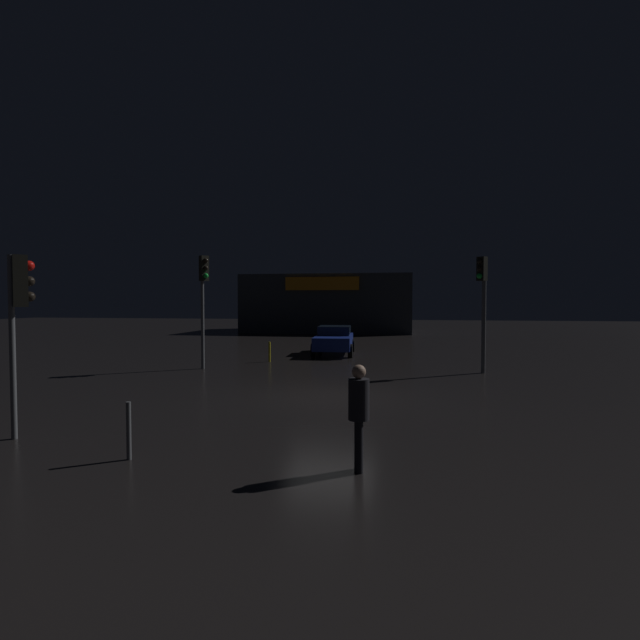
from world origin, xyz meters
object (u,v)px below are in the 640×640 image
object	(u,v)px
store_building	(330,304)
traffic_signal_cross_left	(19,301)
traffic_signal_opposite	(204,288)
traffic_signal_main	(483,293)
car_near	(334,340)
pedestrian	(359,409)

from	to	relation	value
store_building	traffic_signal_cross_left	world-z (taller)	store_building
traffic_signal_opposite	traffic_signal_main	bearing A→B (deg)	3.85
traffic_signal_opposite	traffic_signal_cross_left	xyz separation A→B (m)	(0.50, -10.20, -0.55)
store_building	traffic_signal_main	xyz separation A→B (m)	(9.81, -25.47, 0.50)
traffic_signal_main	traffic_signal_cross_left	xyz separation A→B (m)	(-10.42, -10.93, -0.29)
car_near	traffic_signal_main	bearing A→B (deg)	-41.40
traffic_signal_opposite	pedestrian	distance (m)	13.39
traffic_signal_main	traffic_signal_opposite	bearing A→B (deg)	-176.15
store_building	traffic_signal_cross_left	size ratio (longest dim) A/B	4.03
car_near	pedestrian	size ratio (longest dim) A/B	2.69
traffic_signal_cross_left	car_near	xyz separation A→B (m)	(3.87, 16.70, -1.99)
store_building	pedestrian	bearing A→B (deg)	-80.48
traffic_signal_main	pedestrian	world-z (taller)	traffic_signal_main
traffic_signal_opposite	car_near	bearing A→B (deg)	56.12
store_building	traffic_signal_opposite	distance (m)	26.24
store_building	traffic_signal_main	distance (m)	27.30
traffic_signal_main	traffic_signal_opposite	xyz separation A→B (m)	(-10.92, -0.73, 0.25)
store_building	traffic_signal_opposite	world-z (taller)	store_building
traffic_signal_opposite	car_near	size ratio (longest dim) A/B	0.99
traffic_signal_cross_left	store_building	bearing A→B (deg)	89.03
traffic_signal_main	pedestrian	size ratio (longest dim) A/B	2.56
traffic_signal_cross_left	pedestrian	size ratio (longest dim) A/B	2.12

